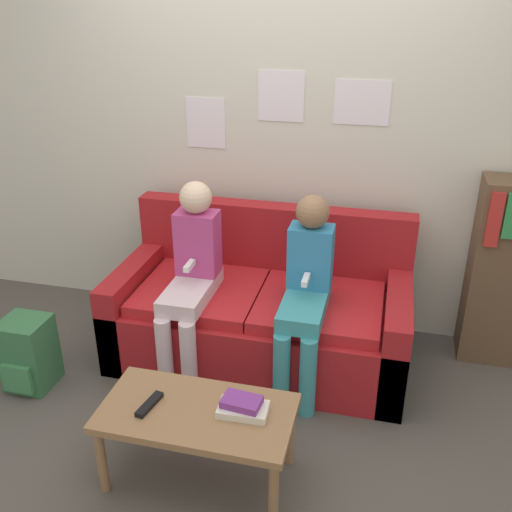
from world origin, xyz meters
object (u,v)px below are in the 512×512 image
object	(u,v)px
couch	(262,313)
bookshelf	(511,273)
tv_remote	(149,404)
backpack	(28,354)
person_left	(192,271)
person_right	(306,286)
coffee_table	(197,419)

from	to	relation	value
couch	bookshelf	distance (m)	1.48
tv_remote	backpack	size ratio (longest dim) A/B	0.42
tv_remote	bookshelf	distance (m)	2.18
person_left	person_right	xyz separation A→B (m)	(0.65, -0.00, -0.01)
person_right	tv_remote	world-z (taller)	person_right
coffee_table	tv_remote	distance (m)	0.22
couch	coffee_table	world-z (taller)	couch
coffee_table	bookshelf	distance (m)	2.01
couch	tv_remote	world-z (taller)	couch
couch	tv_remote	distance (m)	1.10
couch	person_right	size ratio (longest dim) A/B	1.59
coffee_table	backpack	world-z (taller)	backpack
bookshelf	couch	bearing A→B (deg)	-167.08
person_left	backpack	xyz separation A→B (m)	(-0.84, -0.42, -0.42)
person_left	tv_remote	xyz separation A→B (m)	(0.10, -0.87, -0.23)
person_right	bookshelf	bearing A→B (deg)	25.03
tv_remote	bookshelf	xyz separation A→B (m)	(1.67, 1.39, 0.17)
person_right	coffee_table	bearing A→B (deg)	-112.20
tv_remote	person_left	bearing A→B (deg)	107.22
bookshelf	person_right	bearing A→B (deg)	-154.97
couch	tv_remote	xyz separation A→B (m)	(-0.26, -1.06, 0.11)
person_left	person_right	size ratio (longest dim) A/B	1.02
person_left	bookshelf	distance (m)	1.85
coffee_table	couch	bearing A→B (deg)	87.28
person_left	bookshelf	size ratio (longest dim) A/B	0.98
person_right	couch	bearing A→B (deg)	145.79
tv_remote	backpack	xyz separation A→B (m)	(-0.94, 0.45, -0.19)
person_left	person_right	bearing A→B (deg)	-0.29
couch	bookshelf	world-z (taller)	bookshelf
person_right	bookshelf	size ratio (longest dim) A/B	0.96
person_right	bookshelf	distance (m)	1.24
bookshelf	backpack	size ratio (longest dim) A/B	2.70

